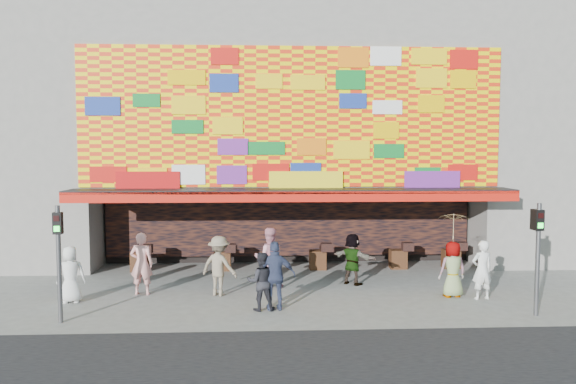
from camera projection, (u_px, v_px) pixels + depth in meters
name	position (u px, v px, depth m)	size (l,w,h in m)	color
ground	(299.00, 303.00, 16.08)	(90.00, 90.00, 0.00)	slate
shop_building	(286.00, 130.00, 23.84)	(15.20, 9.40, 10.00)	gray
signal_left	(59.00, 250.00, 14.15)	(0.22, 0.20, 3.00)	#59595B
signal_right	(538.00, 246.00, 14.76)	(0.22, 0.20, 3.00)	#59595B
ped_a	(70.00, 274.00, 16.11)	(0.80, 0.52, 1.64)	silver
ped_b	(142.00, 264.00, 17.00)	(0.69, 0.46, 1.90)	pink
ped_c	(261.00, 281.00, 15.33)	(0.78, 0.61, 1.60)	#232228
ped_d	(219.00, 266.00, 16.91)	(1.17, 0.67, 1.81)	gray
ped_e	(275.00, 276.00, 15.35)	(1.11, 0.46, 1.90)	#374061
ped_f	(352.00, 259.00, 18.32)	(1.55, 0.50, 1.68)	gray
ped_g	(453.00, 269.00, 16.74)	(0.82, 0.53, 1.67)	gray
ped_h	(482.00, 270.00, 16.48)	(0.64, 0.42, 1.75)	white
ped_i	(269.00, 258.00, 17.86)	(0.94, 0.73, 1.93)	pink
parasol	(454.00, 227.00, 16.64)	(1.11, 1.12, 1.78)	#FFDCA0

